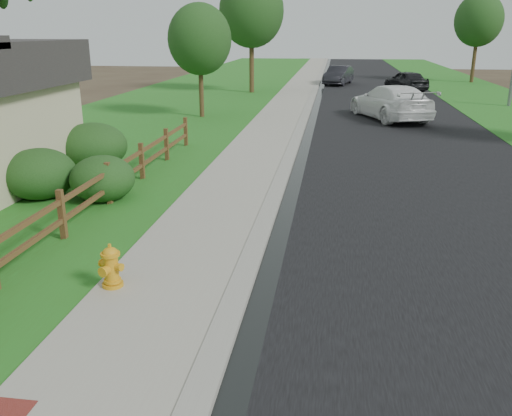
% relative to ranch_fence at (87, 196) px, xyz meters
% --- Properties ---
extents(road, '(8.00, 90.00, 0.02)m').
position_rel_ranch_fence_xyz_m(road, '(8.20, 28.60, -0.61)').
color(road, black).
rests_on(road, ground).
extents(curb, '(0.40, 90.00, 0.12)m').
position_rel_ranch_fence_xyz_m(curb, '(4.00, 28.60, -0.56)').
color(curb, gray).
rests_on(curb, ground).
extents(wet_gutter, '(0.50, 90.00, 0.00)m').
position_rel_ranch_fence_xyz_m(wet_gutter, '(4.35, 28.60, -0.60)').
color(wet_gutter, black).
rests_on(wet_gutter, road).
extents(sidewalk, '(2.20, 90.00, 0.10)m').
position_rel_ranch_fence_xyz_m(sidewalk, '(2.70, 28.60, -0.57)').
color(sidewalk, gray).
rests_on(sidewalk, ground).
extents(grass_strip, '(1.60, 90.00, 0.06)m').
position_rel_ranch_fence_xyz_m(grass_strip, '(0.80, 28.60, -0.59)').
color(grass_strip, '#2B611B').
rests_on(grass_strip, ground).
extents(lawn_near, '(9.00, 90.00, 0.04)m').
position_rel_ranch_fence_xyz_m(lawn_near, '(-4.40, 28.60, -0.60)').
color(lawn_near, '#2B611B').
rests_on(lawn_near, ground).
extents(verge_far, '(6.00, 90.00, 0.04)m').
position_rel_ranch_fence_xyz_m(verge_far, '(15.10, 28.60, -0.60)').
color(verge_far, '#2B611B').
rests_on(verge_far, ground).
extents(ranch_fence, '(0.12, 16.92, 1.10)m').
position_rel_ranch_fence_xyz_m(ranch_fence, '(0.00, 0.00, 0.00)').
color(ranch_fence, '#462317').
rests_on(ranch_fence, ground).
extents(fire_hydrant, '(0.50, 0.40, 0.76)m').
position_rel_ranch_fence_xyz_m(fire_hydrant, '(1.90, -3.26, -0.17)').
color(fire_hydrant, orange).
rests_on(fire_hydrant, sidewalk).
extents(white_suv, '(4.16, 6.10, 1.64)m').
position_rel_ranch_fence_xyz_m(white_suv, '(8.13, 16.18, 0.22)').
color(white_suv, white).
rests_on(white_suv, road).
extents(dark_car_mid, '(3.07, 4.47, 1.41)m').
position_rel_ranch_fence_xyz_m(dark_car_mid, '(10.43, 29.60, 0.11)').
color(dark_car_mid, black).
rests_on(dark_car_mid, road).
extents(dark_car_far, '(2.52, 4.63, 1.45)m').
position_rel_ranch_fence_xyz_m(dark_car_far, '(5.66, 33.55, 0.13)').
color(dark_car_far, black).
rests_on(dark_car_far, road).
extents(shrub_b, '(2.27, 2.27, 1.31)m').
position_rel_ranch_fence_xyz_m(shrub_b, '(-2.00, 1.53, 0.04)').
color(shrub_b, '#1D3F16').
rests_on(shrub_b, ground).
extents(shrub_c, '(2.08, 2.08, 1.18)m').
position_rel_ranch_fence_xyz_m(shrub_c, '(-0.30, 1.54, -0.03)').
color(shrub_c, '#1D3F16').
rests_on(shrub_c, ground).
extents(shrub_d, '(2.81, 2.81, 1.44)m').
position_rel_ranch_fence_xyz_m(shrub_d, '(-1.97, 4.73, 0.10)').
color(shrub_d, '#1D3F16').
rests_on(shrub_d, ground).
extents(tree_near_left, '(3.06, 3.06, 5.42)m').
position_rel_ranch_fence_xyz_m(tree_near_left, '(-1.10, 15.47, 3.11)').
color(tree_near_left, '#3B2618').
rests_on(tree_near_left, ground).
extents(tree_mid_left, '(4.32, 4.32, 7.73)m').
position_rel_ranch_fence_xyz_m(tree_mid_left, '(-0.30, 26.81, 4.72)').
color(tree_mid_left, '#3B2618').
rests_on(tree_mid_left, ground).
extents(tree_far_right, '(3.80, 3.80, 7.01)m').
position_rel_ranch_fence_xyz_m(tree_far_right, '(16.60, 36.95, 4.28)').
color(tree_far_right, '#3B2618').
rests_on(tree_far_right, ground).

